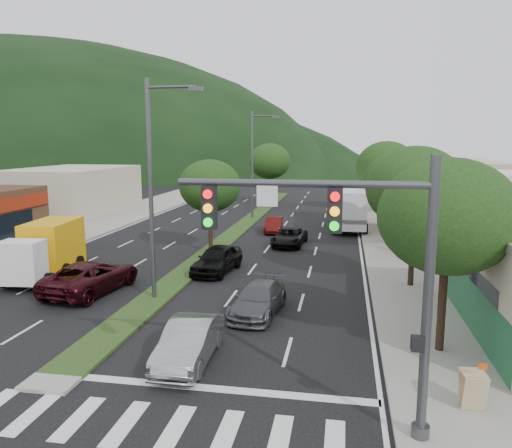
% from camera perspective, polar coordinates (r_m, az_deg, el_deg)
% --- Properties ---
extents(ground, '(160.00, 160.00, 0.00)m').
position_cam_1_polar(ground, '(17.37, -21.64, -16.06)').
color(ground, black).
rests_on(ground, ground).
extents(sidewalk_right, '(5.00, 90.00, 0.15)m').
position_cam_1_polar(sidewalk_right, '(39.08, 15.65, -1.54)').
color(sidewalk_right, gray).
rests_on(sidewalk_right, ground).
extents(sidewalk_left, '(6.00, 90.00, 0.15)m').
position_cam_1_polar(sidewalk_left, '(44.49, -19.11, -0.41)').
color(sidewalk_left, gray).
rests_on(sidewalk_left, ground).
extents(median, '(1.60, 56.00, 0.12)m').
position_cam_1_polar(median, '(42.72, -1.66, -0.30)').
color(median, '#1D3413').
rests_on(median, ground).
extents(crosswalk, '(19.00, 2.20, 0.01)m').
position_cam_1_polar(crosswalk, '(15.90, -25.61, -18.79)').
color(crosswalk, silver).
rests_on(crosswalk, ground).
extents(traffic_signal, '(6.12, 0.40, 7.00)m').
position_cam_1_polar(traffic_signal, '(11.97, 11.89, -3.50)').
color(traffic_signal, '#47494C').
rests_on(traffic_signal, ground).
extents(gas_canopy, '(12.20, 8.20, 5.25)m').
position_cam_1_polar(gas_canopy, '(36.81, 26.57, 4.34)').
color(gas_canopy, silver).
rests_on(gas_canopy, ground).
extents(bldg_left_far, '(9.00, 14.00, 4.60)m').
position_cam_1_polar(bldg_left_far, '(54.92, -20.16, 3.66)').
color(bldg_left_far, '#B7AD92').
rests_on(bldg_left_far, ground).
extents(bldg_right_far, '(10.00, 16.00, 5.20)m').
position_cam_1_polar(bldg_right_far, '(58.43, 20.88, 4.22)').
color(bldg_right_far, '#B7AD92').
rests_on(bldg_right_far, ground).
extents(hill_far, '(176.00, 132.00, 82.00)m').
position_cam_1_polar(hill_far, '(151.94, -25.71, 5.77)').
color(hill_far, black).
rests_on(hill_far, ground).
extents(tree_r_a, '(4.60, 4.60, 6.63)m').
position_cam_1_polar(tree_r_a, '(17.71, 21.05, 0.81)').
color(tree_r_a, black).
rests_on(tree_r_a, sidewalk_right).
extents(tree_r_b, '(4.80, 4.80, 6.94)m').
position_cam_1_polar(tree_r_b, '(25.54, 17.75, 3.94)').
color(tree_r_b, black).
rests_on(tree_r_b, sidewalk_right).
extents(tree_r_c, '(4.40, 4.40, 6.48)m').
position_cam_1_polar(tree_r_c, '(33.48, 15.95, 4.73)').
color(tree_r_c, black).
rests_on(tree_r_c, sidewalk_right).
extents(tree_r_d, '(5.00, 5.00, 7.17)m').
position_cam_1_polar(tree_r_d, '(43.39, 14.68, 6.36)').
color(tree_r_d, black).
rests_on(tree_r_d, sidewalk_right).
extents(tree_r_e, '(4.60, 4.60, 6.71)m').
position_cam_1_polar(tree_r_e, '(53.37, 13.84, 6.60)').
color(tree_r_e, black).
rests_on(tree_r_e, sidewalk_right).
extents(tree_med_near, '(4.00, 4.00, 6.02)m').
position_cam_1_polar(tree_med_near, '(32.50, -5.30, 4.36)').
color(tree_med_near, black).
rests_on(tree_med_near, median).
extents(tree_med_far, '(4.80, 4.80, 6.94)m').
position_cam_1_polar(tree_med_far, '(57.90, 1.57, 7.18)').
color(tree_med_far, black).
rests_on(tree_med_far, median).
extents(streetlight_near, '(2.60, 0.25, 10.00)m').
position_cam_1_polar(streetlight_near, '(22.88, -11.51, 4.99)').
color(streetlight_near, '#47494C').
rests_on(streetlight_near, ground).
extents(streetlight_mid, '(2.60, 0.25, 10.00)m').
position_cam_1_polar(streetlight_mid, '(47.00, -0.19, 7.37)').
color(streetlight_mid, '#47494C').
rests_on(streetlight_mid, ground).
extents(sedan_silver, '(1.54, 4.23, 1.39)m').
position_cam_1_polar(sedan_silver, '(17.18, -7.64, -13.21)').
color(sedan_silver, gray).
rests_on(sedan_silver, ground).
extents(suv_maroon, '(3.29, 5.88, 1.55)m').
position_cam_1_polar(suv_maroon, '(25.71, -18.30, -5.71)').
color(suv_maroon, '#330B11').
rests_on(suv_maroon, ground).
extents(car_queue_a, '(2.37, 4.67, 1.52)m').
position_cam_1_polar(car_queue_a, '(28.06, -4.46, -4.03)').
color(car_queue_a, black).
rests_on(car_queue_a, ground).
extents(car_queue_b, '(2.21, 4.57, 1.28)m').
position_cam_1_polar(car_queue_b, '(21.48, 0.26, -8.57)').
color(car_queue_b, '#49494E').
rests_on(car_queue_b, ground).
extents(car_queue_c, '(1.53, 3.79, 1.22)m').
position_cam_1_polar(car_queue_c, '(40.37, 2.04, -0.08)').
color(car_queue_c, '#510E0D').
rests_on(car_queue_c, ground).
extents(car_queue_d, '(2.39, 4.57, 1.23)m').
position_cam_1_polar(car_queue_d, '(35.26, 3.85, -1.48)').
color(car_queue_d, black).
rests_on(car_queue_d, ground).
extents(box_truck, '(2.87, 6.19, 2.95)m').
position_cam_1_polar(box_truck, '(29.28, -22.75, -2.91)').
color(box_truck, white).
rests_on(box_truck, ground).
extents(motorhome, '(2.99, 8.95, 3.41)m').
position_cam_1_polar(motorhome, '(42.97, 10.56, 1.97)').
color(motorhome, silver).
rests_on(motorhome, ground).
extents(a_frame_sign, '(0.67, 0.75, 1.40)m').
position_cam_1_polar(a_frame_sign, '(15.23, 23.56, -16.70)').
color(a_frame_sign, tan).
rests_on(a_frame_sign, sidewalk_right).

